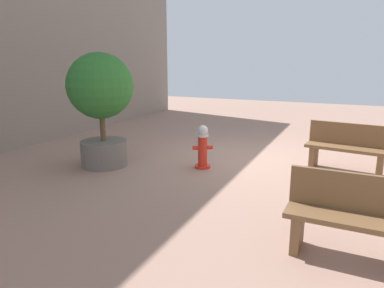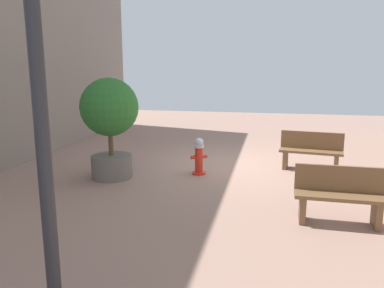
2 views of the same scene
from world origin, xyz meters
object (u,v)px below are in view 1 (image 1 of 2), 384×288
bench_near (347,147)px  bench_far (355,218)px  planter_tree (101,98)px  fire_hydrant (203,147)px

bench_near → bench_far: same height
planter_tree → fire_hydrant: bearing=-159.8°
fire_hydrant → planter_tree: planter_tree is taller
bench_near → planter_tree: bearing=20.1°
fire_hydrant → bench_far: bearing=139.5°
bench_far → planter_tree: bearing=-19.7°
bench_far → planter_tree: planter_tree is taller
bench_near → planter_tree: 5.00m
fire_hydrant → planter_tree: (1.93, 0.71, 0.97)m
bench_far → planter_tree: (4.76, -1.71, 0.93)m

